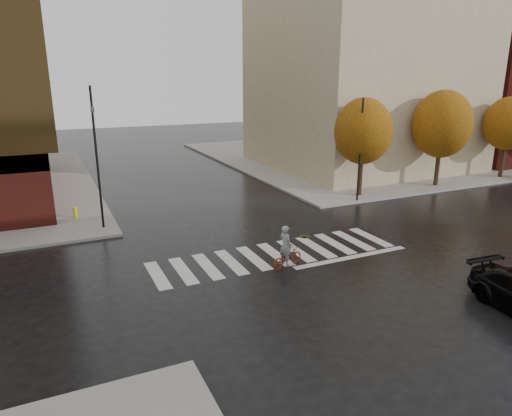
% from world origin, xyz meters
% --- Properties ---
extents(ground, '(120.00, 120.00, 0.00)m').
position_xyz_m(ground, '(0.00, 0.00, 0.00)').
color(ground, black).
rests_on(ground, ground).
extents(sidewalk_ne, '(30.00, 30.00, 0.15)m').
position_xyz_m(sidewalk_ne, '(21.00, 21.00, 0.07)').
color(sidewalk_ne, gray).
rests_on(sidewalk_ne, ground).
extents(crosswalk, '(12.00, 3.00, 0.01)m').
position_xyz_m(crosswalk, '(0.00, 0.50, 0.01)').
color(crosswalk, silver).
rests_on(crosswalk, ground).
extents(building_ne_tan, '(16.00, 16.00, 18.00)m').
position_xyz_m(building_ne_tan, '(17.00, 17.00, 9.15)').
color(building_ne_tan, tan).
rests_on(building_ne_tan, sidewalk_ne).
extents(building_ne_brick, '(14.00, 14.00, 14.00)m').
position_xyz_m(building_ne_brick, '(33.00, 16.00, 7.15)').
color(building_ne_brick, maroon).
rests_on(building_ne_brick, sidewalk_ne).
extents(tree_ne_a, '(3.80, 3.80, 6.50)m').
position_xyz_m(tree_ne_a, '(10.00, 7.40, 4.46)').
color(tree_ne_a, black).
rests_on(tree_ne_a, sidewalk_ne).
extents(tree_ne_b, '(4.20, 4.20, 6.89)m').
position_xyz_m(tree_ne_b, '(17.00, 7.40, 4.62)').
color(tree_ne_b, black).
rests_on(tree_ne_b, sidewalk_ne).
extents(tree_ne_c, '(3.60, 3.60, 6.31)m').
position_xyz_m(tree_ne_c, '(24.00, 7.40, 4.37)').
color(tree_ne_c, black).
rests_on(tree_ne_c, sidewalk_ne).
extents(cyclist, '(1.76, 1.04, 1.89)m').
position_xyz_m(cyclist, '(-0.23, -1.00, 0.65)').
color(cyclist, maroon).
rests_on(cyclist, ground).
extents(traffic_light_nw, '(0.22, 0.20, 7.37)m').
position_xyz_m(traffic_light_nw, '(-6.75, 7.52, 4.36)').
color(traffic_light_nw, black).
rests_on(traffic_light_nw, sidewalk_nw).
extents(traffic_light_ne, '(0.16, 0.18, 6.54)m').
position_xyz_m(traffic_light_ne, '(9.00, 6.30, 3.80)').
color(traffic_light_ne, black).
rests_on(traffic_light_ne, sidewalk_ne).
extents(fire_hydrant, '(0.24, 0.24, 0.67)m').
position_xyz_m(fire_hydrant, '(-7.97, 10.00, 0.52)').
color(fire_hydrant, '#D5D30C').
rests_on(fire_hydrant, sidewalk_nw).
extents(manhole, '(0.78, 0.78, 0.01)m').
position_xyz_m(manhole, '(2.51, 2.00, 0.01)').
color(manhole, '#443818').
rests_on(manhole, ground).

